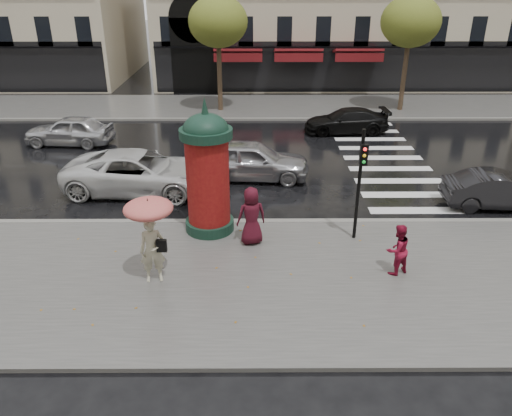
{
  "coord_description": "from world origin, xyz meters",
  "views": [
    {
      "loc": [
        0.03,
        -12.17,
        7.85
      ],
      "look_at": [
        0.09,
        1.5,
        1.31
      ],
      "focal_mm": 35.0,
      "sensor_mm": 36.0,
      "label": 1
    }
  ],
  "objects_px": {
    "morris_column": "(207,170)",
    "car_far_silver": "(69,130)",
    "car_darkgrey": "(500,190)",
    "car_white": "(140,172)",
    "car_black": "(346,121)",
    "woman_red": "(397,250)",
    "car_silver": "(252,160)",
    "traffic_light": "(360,175)",
    "man_burgundy": "(251,216)",
    "woman_umbrella": "(150,227)"
  },
  "relations": [
    {
      "from": "morris_column",
      "to": "car_far_silver",
      "type": "bearing_deg",
      "value": 129.6
    },
    {
      "from": "man_burgundy",
      "to": "car_far_silver",
      "type": "xyz_separation_m",
      "value": [
        -9.01,
        10.13,
        -0.32
      ]
    },
    {
      "from": "woman_red",
      "to": "car_far_silver",
      "type": "height_order",
      "value": "woman_red"
    },
    {
      "from": "traffic_light",
      "to": "car_white",
      "type": "height_order",
      "value": "traffic_light"
    },
    {
      "from": "car_silver",
      "to": "morris_column",
      "type": "bearing_deg",
      "value": 168.21
    },
    {
      "from": "car_silver",
      "to": "car_far_silver",
      "type": "height_order",
      "value": "car_silver"
    },
    {
      "from": "woman_umbrella",
      "to": "man_burgundy",
      "type": "xyz_separation_m",
      "value": [
        2.65,
        2.08,
        -0.71
      ]
    },
    {
      "from": "car_silver",
      "to": "car_darkgrey",
      "type": "height_order",
      "value": "car_silver"
    },
    {
      "from": "morris_column",
      "to": "traffic_light",
      "type": "bearing_deg",
      "value": -8.19
    },
    {
      "from": "woman_red",
      "to": "traffic_light",
      "type": "bearing_deg",
      "value": -95.26
    },
    {
      "from": "woman_umbrella",
      "to": "man_burgundy",
      "type": "relative_size",
      "value": 1.34
    },
    {
      "from": "car_silver",
      "to": "car_far_silver",
      "type": "bearing_deg",
      "value": 67.7
    },
    {
      "from": "morris_column",
      "to": "car_black",
      "type": "distance_m",
      "value": 12.97
    },
    {
      "from": "car_silver",
      "to": "car_white",
      "type": "relative_size",
      "value": 0.82
    },
    {
      "from": "woman_umbrella",
      "to": "morris_column",
      "type": "bearing_deg",
      "value": 66.88
    },
    {
      "from": "woman_red",
      "to": "car_silver",
      "type": "xyz_separation_m",
      "value": [
        -4.06,
        7.4,
        -0.07
      ]
    },
    {
      "from": "morris_column",
      "to": "car_silver",
      "type": "distance_m",
      "value": 5.13
    },
    {
      "from": "car_silver",
      "to": "car_white",
      "type": "distance_m",
      "value": 4.53
    },
    {
      "from": "car_darkgrey",
      "to": "car_white",
      "type": "height_order",
      "value": "car_white"
    },
    {
      "from": "traffic_light",
      "to": "car_black",
      "type": "height_order",
      "value": "traffic_light"
    },
    {
      "from": "car_silver",
      "to": "car_far_silver",
      "type": "relative_size",
      "value": 1.11
    },
    {
      "from": "woman_red",
      "to": "morris_column",
      "type": "bearing_deg",
      "value": -52.46
    },
    {
      "from": "traffic_light",
      "to": "woman_red",
      "type": "bearing_deg",
      "value": -68.97
    },
    {
      "from": "car_white",
      "to": "car_far_silver",
      "type": "height_order",
      "value": "car_white"
    },
    {
      "from": "car_darkgrey",
      "to": "morris_column",
      "type": "bearing_deg",
      "value": 103.2
    },
    {
      "from": "morris_column",
      "to": "man_burgundy",
      "type": "bearing_deg",
      "value": -33.24
    },
    {
      "from": "car_darkgrey",
      "to": "car_far_silver",
      "type": "height_order",
      "value": "car_far_silver"
    },
    {
      "from": "morris_column",
      "to": "car_white",
      "type": "height_order",
      "value": "morris_column"
    },
    {
      "from": "woman_red",
      "to": "car_black",
      "type": "distance_m",
      "value": 13.9
    },
    {
      "from": "car_black",
      "to": "car_silver",
      "type": "bearing_deg",
      "value": -40.65
    },
    {
      "from": "car_white",
      "to": "car_black",
      "type": "xyz_separation_m",
      "value": [
        9.31,
        7.82,
        -0.16
      ]
    },
    {
      "from": "car_darkgrey",
      "to": "car_far_silver",
      "type": "bearing_deg",
      "value": 70.6
    },
    {
      "from": "car_darkgrey",
      "to": "car_black",
      "type": "bearing_deg",
      "value": 26.05
    },
    {
      "from": "man_burgundy",
      "to": "car_black",
      "type": "height_order",
      "value": "man_burgundy"
    },
    {
      "from": "woman_umbrella",
      "to": "car_white",
      "type": "bearing_deg",
      "value": 104.88
    },
    {
      "from": "woman_red",
      "to": "car_silver",
      "type": "height_order",
      "value": "woman_red"
    },
    {
      "from": "morris_column",
      "to": "car_darkgrey",
      "type": "relative_size",
      "value": 1.1
    },
    {
      "from": "woman_red",
      "to": "traffic_light",
      "type": "xyz_separation_m",
      "value": [
        -0.77,
        1.99,
        1.42
      ]
    },
    {
      "from": "man_burgundy",
      "to": "traffic_light",
      "type": "xyz_separation_m",
      "value": [
        3.28,
        0.23,
        1.24
      ]
    },
    {
      "from": "car_white",
      "to": "car_black",
      "type": "height_order",
      "value": "car_white"
    },
    {
      "from": "car_silver",
      "to": "car_black",
      "type": "bearing_deg",
      "value": -33.45
    },
    {
      "from": "car_darkgrey",
      "to": "woman_umbrella",
      "type": "bearing_deg",
      "value": 115.56
    },
    {
      "from": "traffic_light",
      "to": "car_black",
      "type": "distance_m",
      "value": 12.11
    },
    {
      "from": "woman_red",
      "to": "car_silver",
      "type": "distance_m",
      "value": 8.45
    },
    {
      "from": "car_silver",
      "to": "car_black",
      "type": "xyz_separation_m",
      "value": [
        4.99,
        6.46,
        -0.16
      ]
    },
    {
      "from": "car_silver",
      "to": "car_black",
      "type": "distance_m",
      "value": 8.17
    },
    {
      "from": "car_darkgrey",
      "to": "man_burgundy",
      "type": "bearing_deg",
      "value": 110.12
    },
    {
      "from": "morris_column",
      "to": "car_white",
      "type": "xyz_separation_m",
      "value": [
        -2.97,
        3.39,
        -1.42
      ]
    },
    {
      "from": "woman_umbrella",
      "to": "traffic_light",
      "type": "relative_size",
      "value": 0.69
    },
    {
      "from": "man_burgundy",
      "to": "woman_umbrella",
      "type": "bearing_deg",
      "value": 22.98
    }
  ]
}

